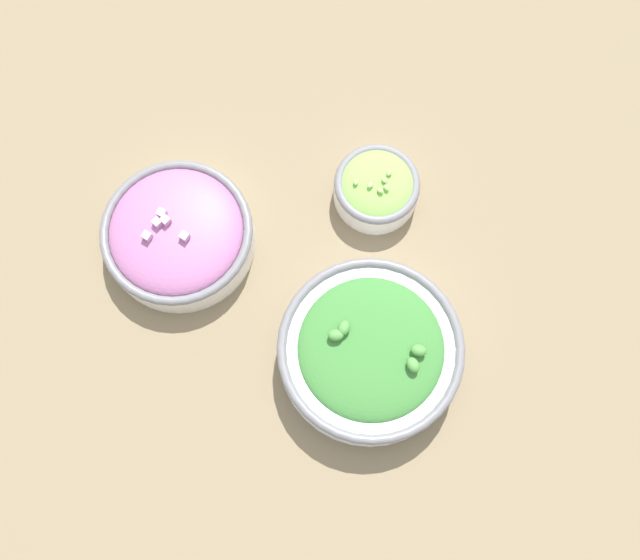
{
  "coord_description": "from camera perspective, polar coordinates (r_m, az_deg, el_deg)",
  "views": [
    {
      "loc": [
        0.2,
        -0.13,
        0.9
      ],
      "look_at": [
        0.0,
        0.0,
        0.03
      ],
      "focal_mm": 40.0,
      "sensor_mm": 36.0,
      "label": 1
    }
  ],
  "objects": [
    {
      "name": "bowl_red_onion",
      "position": [
        0.94,
        -11.31,
        3.63
      ],
      "size": [
        0.2,
        0.2,
        0.07
      ],
      "color": "silver",
      "rests_on": "ground_plane"
    },
    {
      "name": "ground_plane",
      "position": [
        0.94,
        0.0,
        -0.49
      ],
      "size": [
        3.0,
        3.0,
        0.0
      ],
      "primitive_type": "plane",
      "color": "#75664C"
    },
    {
      "name": "bowl_broccoli",
      "position": [
        0.88,
        4.1,
        -5.62
      ],
      "size": [
        0.23,
        0.23,
        0.08
      ],
      "color": "silver",
      "rests_on": "ground_plane"
    },
    {
      "name": "bowl_lettuce",
      "position": [
        0.95,
        4.55,
        7.4
      ],
      "size": [
        0.11,
        0.11,
        0.06
      ],
      "color": "silver",
      "rests_on": "ground_plane"
    }
  ]
}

